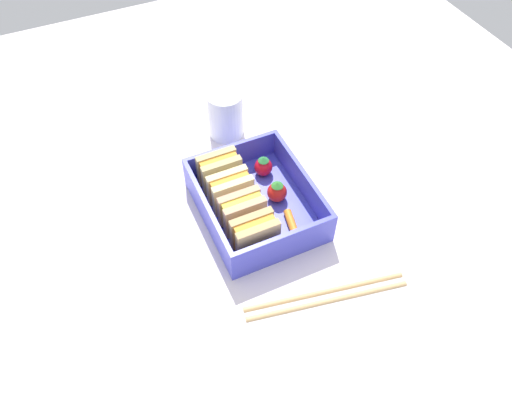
{
  "coord_description": "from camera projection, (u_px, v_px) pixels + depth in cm",
  "views": [
    {
      "loc": [
        -38.8,
        17.7,
        54.51
      ],
      "look_at": [
        0.0,
        0.0,
        2.7
      ],
      "focal_mm": 35.0,
      "sensor_mm": 36.0,
      "label": 1
    }
  ],
  "objects": [
    {
      "name": "drinking_glass",
      "position": [
        226.0,
        114.0,
        0.76
      ],
      "size": [
        5.49,
        5.49,
        7.58
      ],
      "primitive_type": "cylinder",
      "color": "white",
      "rests_on": "ground_plane"
    },
    {
      "name": "sandwich_left",
      "position": [
        255.0,
        234.0,
        0.62
      ],
      "size": [
        3.04,
        5.72,
        5.08
      ],
      "color": "tan",
      "rests_on": "bento_tray"
    },
    {
      "name": "strawberry_left",
      "position": [
        277.0,
        192.0,
        0.68
      ],
      "size": [
        2.75,
        2.75,
        3.35
      ],
      "color": "red",
      "rests_on": "bento_tray"
    },
    {
      "name": "carrot_stick_far_left",
      "position": [
        292.0,
        225.0,
        0.65
      ],
      "size": [
        4.95,
        1.98,
        1.08
      ],
      "primitive_type": "cylinder",
      "rotation": [
        1.57,
        0.0,
        4.52
      ],
      "color": "orange",
      "rests_on": "bento_tray"
    },
    {
      "name": "bento_tray",
      "position": [
        256.0,
        209.0,
        0.69
      ],
      "size": [
        17.57,
        14.51,
        1.2
      ],
      "primitive_type": "cube",
      "color": "#4348CC",
      "rests_on": "ground_plane"
    },
    {
      "name": "ground_plane",
      "position": [
        256.0,
        216.0,
        0.7
      ],
      "size": [
        120.0,
        120.0,
        2.0
      ],
      "primitive_type": "cube",
      "color": "silver"
    },
    {
      "name": "bento_rim",
      "position": [
        256.0,
        197.0,
        0.67
      ],
      "size": [
        17.57,
        14.51,
        4.05
      ],
      "color": "#4348CC",
      "rests_on": "bento_tray"
    },
    {
      "name": "sandwich_center",
      "position": [
        230.0,
        191.0,
        0.67
      ],
      "size": [
        3.04,
        5.72,
        5.08
      ],
      "color": "beige",
      "rests_on": "bento_tray"
    },
    {
      "name": "strawberry_far_left",
      "position": [
        263.0,
        166.0,
        0.71
      ],
      "size": [
        2.61,
        2.61,
        3.21
      ],
      "color": "red",
      "rests_on": "bento_tray"
    },
    {
      "name": "sandwich_center_left",
      "position": [
        242.0,
        212.0,
        0.64
      ],
      "size": [
        3.04,
        5.72,
        5.08
      ],
      "color": "tan",
      "rests_on": "bento_tray"
    },
    {
      "name": "chopstick_pair",
      "position": [
        326.0,
        295.0,
        0.61
      ],
      "size": [
        5.72,
        20.46,
        0.7
      ],
      "color": "tan",
      "rests_on": "ground_plane"
    },
    {
      "name": "sandwich_center_right",
      "position": [
        220.0,
        171.0,
        0.69
      ],
      "size": [
        3.04,
        5.72,
        5.08
      ],
      "color": "tan",
      "rests_on": "bento_tray"
    }
  ]
}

